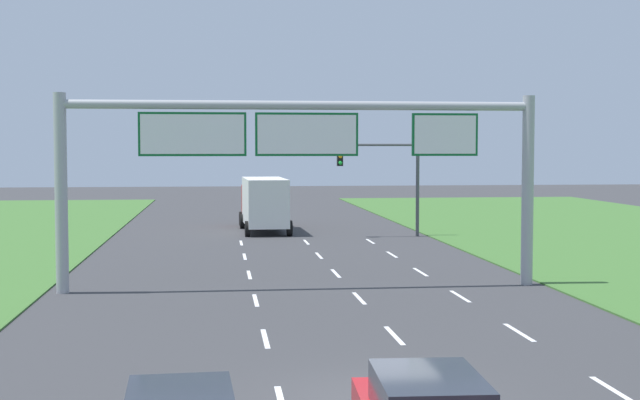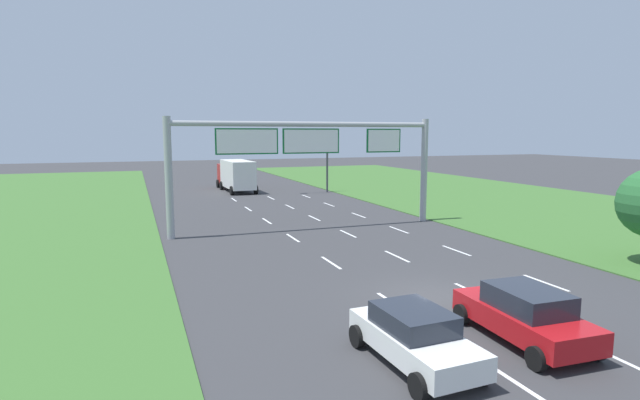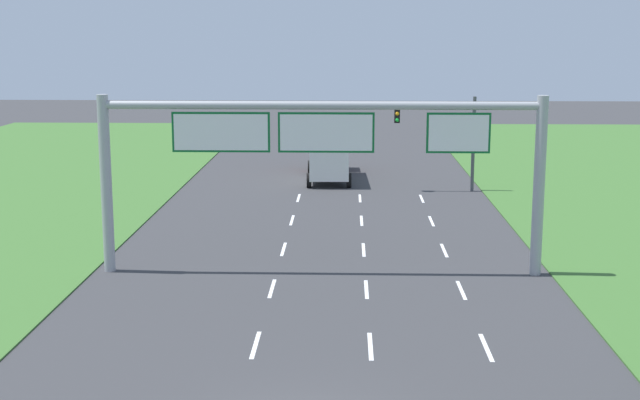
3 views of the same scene
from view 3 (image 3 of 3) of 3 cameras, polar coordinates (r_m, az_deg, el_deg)
lane_dashes_inner_left at (r=27.54m, az=-4.15°, el=-9.23°), size 0.14×50.40×0.01m
lane_dashes_inner_right at (r=27.41m, az=3.24°, el=-9.32°), size 0.14×50.40×0.01m
lane_dashes_slip at (r=27.73m, az=10.59°, el=-9.25°), size 0.14×50.40×0.01m
box_truck at (r=57.15m, az=0.55°, el=3.14°), size 2.88×8.70×3.25m
sign_gantry at (r=34.28m, az=0.01°, el=3.36°), size 17.24×0.44×7.00m
traffic_light_mast at (r=52.80m, az=7.73°, el=4.71°), size 4.76×0.49×5.60m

